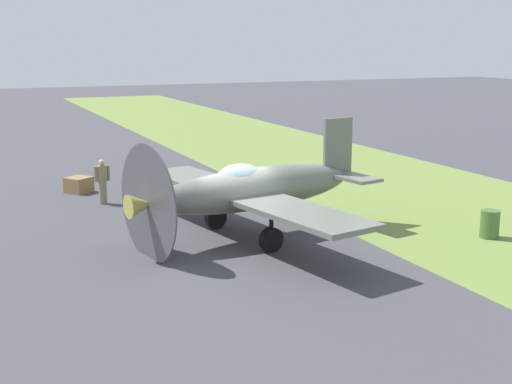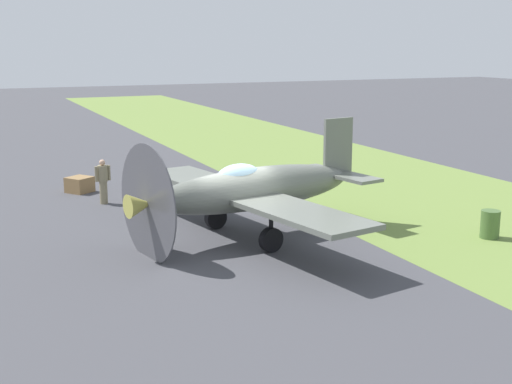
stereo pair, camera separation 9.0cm
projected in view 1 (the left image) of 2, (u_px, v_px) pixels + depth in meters
The scene contains 6 objects.
ground_plane at pixel (239, 242), 21.45m from camera, with size 160.00×160.00×0.00m, color #424247.
grass_verge at pixel (471, 213), 25.10m from camera, with size 120.00×11.00×0.01m, color olive.
airplane_lead at pixel (252, 189), 21.63m from camera, with size 10.66×8.50×3.77m.
ground_crew_chief at pixel (102, 181), 26.37m from camera, with size 0.38×0.62×1.73m.
fuel_drum at pixel (490, 224), 21.86m from camera, with size 0.60×0.60×0.90m, color #476633.
supply_crate at pixel (79, 185), 28.52m from camera, with size 0.90×0.90×0.64m, color olive.
Camera 1 is at (-19.05, 7.90, 6.11)m, focal length 48.23 mm.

